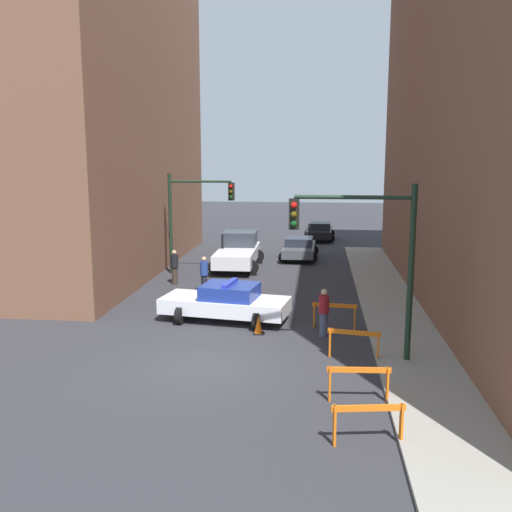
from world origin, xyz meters
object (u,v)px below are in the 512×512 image
at_px(barrier_mid, 359,378).
at_px(barrier_back, 354,339).
at_px(white_truck, 238,251).
at_px(barrier_front, 368,417).
at_px(pedestrian_sidewalk, 324,312).
at_px(pedestrian_crossing, 204,274).
at_px(parked_car_near, 299,248).
at_px(traffic_light_far, 191,209).
at_px(police_car, 226,302).
at_px(traffic_cone, 258,325).
at_px(parked_car_mid, 319,231).
at_px(barrier_corner, 334,311).
at_px(pedestrian_corner, 175,267).
at_px(traffic_light_near, 371,246).

height_order(barrier_mid, barrier_back, same).
height_order(white_truck, barrier_front, white_truck).
distance_m(pedestrian_sidewalk, barrier_back, 2.31).
bearing_deg(pedestrian_crossing, white_truck, -170.49).
xyz_separation_m(white_truck, parked_car_near, (3.25, 3.09, -0.23)).
relative_size(pedestrian_sidewalk, barrier_back, 1.05).
bearing_deg(traffic_light_far, barrier_front, -66.02).
height_order(police_car, traffic_cone, police_car).
bearing_deg(traffic_light_far, white_truck, 41.16).
bearing_deg(parked_car_mid, white_truck, -110.62).
relative_size(parked_car_mid, barrier_front, 2.73).
relative_size(traffic_light_far, parked_car_mid, 1.20).
height_order(police_car, barrier_corner, police_car).
xyz_separation_m(parked_car_near, parked_car_mid, (1.20, 7.94, 0.00)).
distance_m(parked_car_mid, traffic_cone, 22.81).
bearing_deg(white_truck, police_car, -85.04).
xyz_separation_m(parked_car_mid, barrier_front, (1.03, -30.09, -0.06)).
relative_size(pedestrian_corner, barrier_mid, 1.04).
bearing_deg(pedestrian_corner, traffic_cone, 50.38).
bearing_deg(barrier_mid, white_truck, 107.83).
bearing_deg(parked_car_mid, barrier_mid, -86.65).
height_order(traffic_light_far, barrier_mid, traffic_light_far).
height_order(traffic_light_far, barrier_front, traffic_light_far).
bearing_deg(barrier_back, barrier_mid, -91.18).
distance_m(pedestrian_corner, barrier_corner, 9.73).
xyz_separation_m(traffic_light_far, police_car, (3.16, -8.34, -2.67)).
relative_size(parked_car_near, barrier_front, 2.73).
bearing_deg(police_car, barrier_front, -144.14).
bearing_deg(barrier_back, pedestrian_sidewalk, 112.89).
height_order(parked_car_near, barrier_corner, parked_car_near).
height_order(traffic_light_near, pedestrian_sidewalk, traffic_light_near).
bearing_deg(barrier_corner, police_car, 173.35).
bearing_deg(pedestrian_corner, parked_car_mid, 172.86).
distance_m(traffic_light_near, police_car, 6.78).
bearing_deg(pedestrian_crossing, parked_car_near, 172.61).
height_order(parked_car_mid, barrier_mid, parked_car_mid).
xyz_separation_m(barrier_front, barrier_mid, (-0.05, 2.19, 0.00)).
height_order(traffic_light_near, traffic_cone, traffic_light_near).
relative_size(police_car, white_truck, 0.91).
relative_size(pedestrian_crossing, barrier_front, 1.05).
bearing_deg(barrier_front, parked_car_mid, 91.97).
bearing_deg(traffic_light_near, parked_car_mid, 93.26).
distance_m(police_car, pedestrian_crossing, 4.56).
xyz_separation_m(traffic_light_near, traffic_light_far, (-8.03, 12.13, -0.13)).
relative_size(pedestrian_corner, traffic_cone, 2.53).
bearing_deg(barrier_mid, barrier_back, 88.82).
height_order(traffic_light_far, barrier_corner, traffic_light_far).
distance_m(parked_car_mid, barrier_back, 24.87).
relative_size(barrier_front, traffic_cone, 2.42).
bearing_deg(white_truck, parked_car_near, 42.91).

